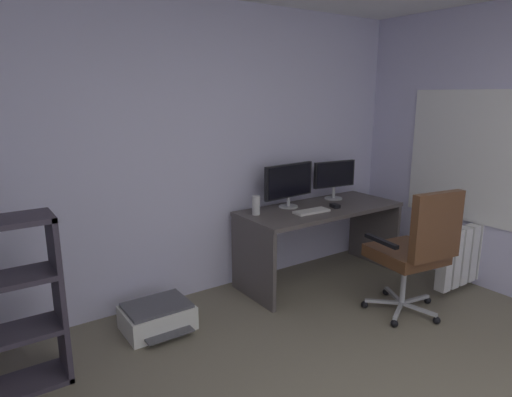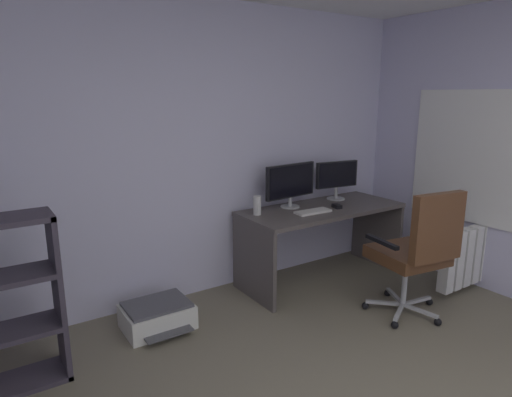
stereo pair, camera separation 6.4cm
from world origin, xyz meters
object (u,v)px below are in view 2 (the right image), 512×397
at_px(keyboard, 313,212).
at_px(computer_mouse, 337,206).
at_px(desktop_speaker, 257,205).
at_px(desk, 321,226).
at_px(printer, 158,316).
at_px(office_chair, 417,248).
at_px(monitor_main, 291,182).
at_px(monitor_secondary, 337,176).
at_px(radiator, 473,254).

xyz_separation_m(keyboard, computer_mouse, (0.30, 0.00, 0.01)).
bearing_deg(desktop_speaker, computer_mouse, -16.02).
distance_m(desk, printer, 1.72).
height_order(desk, office_chair, office_chair).
distance_m(desktop_speaker, printer, 1.24).
relative_size(monitor_main, computer_mouse, 5.79).
relative_size(desk, keyboard, 4.66).
bearing_deg(monitor_main, monitor_secondary, 0.01).
relative_size(desktop_speaker, printer, 0.33).
bearing_deg(monitor_secondary, desk, -153.03).
bearing_deg(radiator, printer, 161.26).
bearing_deg(office_chair, radiator, 4.13).
height_order(computer_mouse, radiator, computer_mouse).
relative_size(monitor_secondary, keyboard, 1.39).
relative_size(monitor_secondary, office_chair, 0.44).
bearing_deg(monitor_secondary, office_chair, -101.47).
bearing_deg(office_chair, desk, 95.89).
xyz_separation_m(computer_mouse, radiator, (0.93, -0.84, -0.41)).
xyz_separation_m(printer, radiator, (2.70, -0.92, 0.23)).
xyz_separation_m(monitor_secondary, office_chair, (-0.24, -1.17, -0.36)).
bearing_deg(desk, computer_mouse, -41.99).
xyz_separation_m(desk, desktop_speaker, (-0.65, 0.13, 0.27)).
xyz_separation_m(monitor_secondary, keyboard, (-0.54, -0.27, -0.23)).
xyz_separation_m(keyboard, desktop_speaker, (-0.46, 0.22, 0.07)).
bearing_deg(monitor_secondary, printer, -174.71).
bearing_deg(monitor_secondary, computer_mouse, -132.05).
relative_size(keyboard, office_chair, 0.32).
xyz_separation_m(computer_mouse, desktop_speaker, (-0.75, 0.22, 0.07)).
height_order(monitor_secondary, desktop_speaker, monitor_secondary).
bearing_deg(monitor_main, office_chair, -73.33).
height_order(monitor_main, printer, monitor_main).
bearing_deg(printer, desk, 0.44).
distance_m(keyboard, radiator, 1.54).
bearing_deg(radiator, desktop_speaker, 147.97).
relative_size(office_chair, printer, 2.09).
height_order(desk, radiator, desk).
bearing_deg(office_chair, computer_mouse, 90.08).
height_order(monitor_secondary, keyboard, monitor_secondary).
bearing_deg(radiator, monitor_main, 139.26).
bearing_deg(desktop_speaker, radiator, -32.03).
distance_m(printer, radiator, 2.86).
xyz_separation_m(office_chair, printer, (-1.77, 0.98, -0.49)).
distance_m(monitor_secondary, computer_mouse, 0.42).
bearing_deg(radiator, computer_mouse, 138.01).
height_order(monitor_secondary, office_chair, monitor_secondary).
distance_m(monitor_main, keyboard, 0.36).
relative_size(desktop_speaker, office_chair, 0.16).
bearing_deg(keyboard, desktop_speaker, 156.58).
relative_size(desk, monitor_main, 2.74).
bearing_deg(monitor_main, desk, -34.97).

